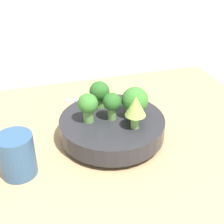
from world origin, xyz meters
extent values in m
plane|color=beige|center=(0.00, 0.00, 0.00)|extent=(6.00, 6.00, 0.00)
cube|color=tan|center=(0.00, 0.00, 0.02)|extent=(0.90, 0.74, 0.03)
cylinder|color=#28282D|center=(0.02, 0.01, 0.04)|extent=(0.12, 0.12, 0.01)
cylinder|color=#28282D|center=(0.02, 0.01, 0.07)|extent=(0.27, 0.27, 0.05)
cylinder|color=#609347|center=(-0.04, 0.01, 0.10)|extent=(0.02, 0.02, 0.02)
sphere|color=#387A2D|center=(-0.04, 0.01, 0.14)|extent=(0.07, 0.07, 0.07)
cylinder|color=#609347|center=(0.02, 0.01, 0.11)|extent=(0.02, 0.02, 0.03)
sphere|color=#286023|center=(0.02, 0.01, 0.14)|extent=(0.05, 0.05, 0.05)
cylinder|color=#7AB256|center=(-0.02, 0.06, 0.11)|extent=(0.02, 0.02, 0.04)
cone|color=#93B751|center=(-0.02, 0.06, 0.15)|extent=(0.05, 0.05, 0.05)
cylinder|color=#609347|center=(0.04, -0.06, 0.10)|extent=(0.03, 0.03, 0.03)
sphere|color=#286023|center=(0.04, -0.06, 0.14)|extent=(0.05, 0.05, 0.05)
cylinder|color=#609347|center=(0.08, 0.00, 0.11)|extent=(0.03, 0.03, 0.03)
sphere|color=#387A2D|center=(0.08, 0.00, 0.14)|extent=(0.05, 0.05, 0.05)
cylinder|color=#33567F|center=(0.26, 0.08, 0.08)|extent=(0.08, 0.08, 0.10)
cube|color=#B2B2B7|center=(0.02, -0.21, 0.03)|extent=(0.17, 0.04, 0.01)
camera|label=1|loc=(0.22, 0.65, 0.52)|focal=50.00mm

